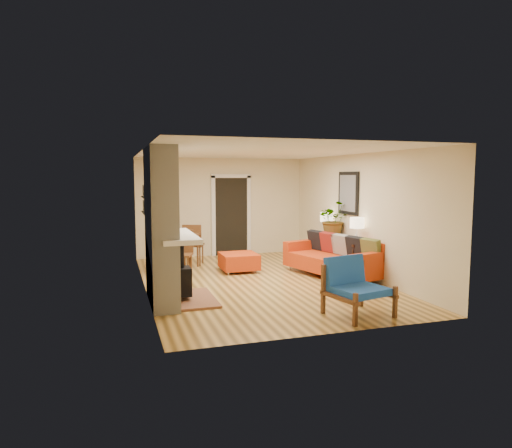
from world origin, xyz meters
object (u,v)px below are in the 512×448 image
object	(u,v)px
sofa	(336,258)
lamp_near	(357,227)
lamp_far	(326,221)
dining_table	(184,242)
console_table	(339,245)
ottoman	(239,261)
houseplant	(334,219)
blue_chair	(353,283)

from	to	relation	value
sofa	lamp_near	distance (m)	0.80
sofa	lamp_far	world-z (taller)	lamp_far
dining_table	console_table	size ratio (longest dim) A/B	1.01
ottoman	lamp_far	xyz separation A→B (m)	(2.20, 0.09, 0.83)
console_table	houseplant	xyz separation A→B (m)	(-0.01, 0.27, 0.57)
ottoman	blue_chair	size ratio (longest dim) A/B	0.79
blue_chair	console_table	xyz separation A→B (m)	(1.35, 3.02, 0.10)
ottoman	console_table	size ratio (longest dim) A/B	0.43
ottoman	dining_table	size ratio (longest dim) A/B	0.43
ottoman	houseplant	distance (m)	2.39
houseplant	lamp_far	bearing A→B (deg)	88.58
sofa	houseplant	distance (m)	1.12
dining_table	houseplant	distance (m)	3.46
sofa	lamp_far	size ratio (longest dim) A/B	4.52
sofa	blue_chair	bearing A→B (deg)	-111.90
lamp_far	ottoman	bearing A→B (deg)	-177.59
lamp_near	houseplant	world-z (taller)	houseplant
lamp_near	lamp_far	distance (m)	1.43
ottoman	console_table	xyz separation A→B (m)	(2.20, -0.58, 0.34)
ottoman	sofa	bearing A→B (deg)	-29.95
console_table	lamp_far	size ratio (longest dim) A/B	3.43
blue_chair	lamp_far	size ratio (longest dim) A/B	1.86
sofa	houseplant	xyz separation A→B (m)	(0.33, 0.76, 0.75)
sofa	ottoman	world-z (taller)	sofa
lamp_near	lamp_far	xyz separation A→B (m)	(0.00, 1.43, 0.00)
blue_chair	dining_table	xyz separation A→B (m)	(-2.00, 4.03, 0.17)
sofa	lamp_near	xyz separation A→B (m)	(0.34, -0.26, 0.67)
sofa	blue_chair	world-z (taller)	sofa
blue_chair	dining_table	distance (m)	4.51
sofa	houseplant	world-z (taller)	houseplant
houseplant	blue_chair	bearing A→B (deg)	-112.21
dining_table	console_table	distance (m)	3.51
dining_table	lamp_near	world-z (taller)	lamp_near
dining_table	console_table	bearing A→B (deg)	-16.88
console_table	blue_chair	bearing A→B (deg)	-114.16
lamp_near	houseplant	size ratio (longest dim) A/B	0.64
sofa	dining_table	xyz separation A→B (m)	(-3.02, 1.50, 0.26)
ottoman	lamp_near	distance (m)	2.70
console_table	lamp_near	distance (m)	0.89
dining_table	lamp_near	xyz separation A→B (m)	(3.35, -1.77, 0.41)
blue_chair	houseplant	bearing A→B (deg)	67.79
dining_table	houseplant	world-z (taller)	houseplant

